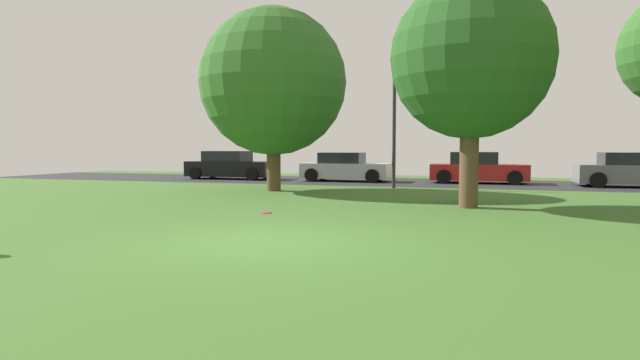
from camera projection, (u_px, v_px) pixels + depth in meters
The scene contains 10 objects.
ground_plane at pixel (264, 242), 8.54m from camera, with size 44.00×44.00×0.00m, color #3D6628.
road_strip at pixel (402, 182), 23.78m from camera, with size 44.00×6.40×0.01m, color #28282B.
oak_tree_left at pixel (471, 59), 13.27m from camera, with size 4.24×4.24×6.08m.
maple_tree_far at pixel (273, 82), 18.63m from camera, with size 5.41×5.41×6.75m.
frisbee_disc at pixel (266, 213), 12.36m from camera, with size 0.27×0.27×0.03m, color #EA2D6B.
parked_car_black at pixel (231, 166), 26.13m from camera, with size 4.55×2.00×1.45m.
parked_car_silver at pixel (345, 168), 24.39m from camera, with size 4.21×2.02×1.39m.
parked_car_red at pixel (478, 169), 23.00m from camera, with size 4.25×2.03×1.42m.
parked_car_grey at pixel (635, 171), 20.57m from camera, with size 4.46×2.03×1.42m.
street_lamp_post at pixel (394, 132), 19.95m from camera, with size 0.14×0.14×4.50m, color #2D2D33.
Camera 1 is at (3.45, -7.79, 1.58)m, focal length 28.30 mm.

